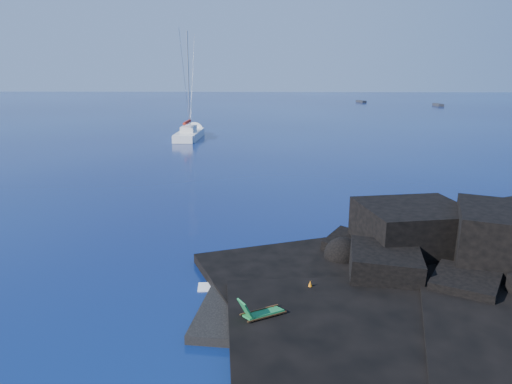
# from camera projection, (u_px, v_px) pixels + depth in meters

# --- Properties ---
(ground) EXTENTS (400.00, 400.00, 0.00)m
(ground) POSITION_uv_depth(u_px,v_px,m) (194.00, 317.00, 19.54)
(ground) COLOR #030431
(ground) RESTS_ON ground
(headland) EXTENTS (24.00, 24.00, 3.60)m
(headland) POSITION_uv_depth(u_px,v_px,m) (497.00, 289.00, 22.06)
(headland) COLOR black
(headland) RESTS_ON ground
(beach) EXTENTS (9.08, 6.86, 0.70)m
(beach) POSITION_uv_depth(u_px,v_px,m) (308.00, 313.00, 19.89)
(beach) COLOR black
(beach) RESTS_ON ground
(surf_foam) EXTENTS (10.00, 8.00, 0.06)m
(surf_foam) POSITION_uv_depth(u_px,v_px,m) (312.00, 269.00, 24.24)
(surf_foam) COLOR white
(surf_foam) RESTS_ON ground
(sailboat) EXTENTS (3.12, 13.96, 14.59)m
(sailboat) POSITION_uv_depth(u_px,v_px,m) (190.00, 138.00, 70.14)
(sailboat) COLOR white
(sailboat) RESTS_ON ground
(deck_chair) EXTENTS (1.81, 1.48, 1.15)m
(deck_chair) POSITION_uv_depth(u_px,v_px,m) (263.00, 308.00, 18.33)
(deck_chair) COLOR #176B35
(deck_chair) RESTS_ON beach
(towel) EXTENTS (1.82, 1.16, 0.04)m
(towel) POSITION_uv_depth(u_px,v_px,m) (298.00, 323.00, 18.37)
(towel) COLOR white
(towel) RESTS_ON beach
(sunbather) EXTENTS (1.65, 0.77, 0.23)m
(sunbather) POSITION_uv_depth(u_px,v_px,m) (298.00, 319.00, 18.33)
(sunbather) COLOR tan
(sunbather) RESTS_ON towel
(marker_cone) EXTENTS (0.36, 0.36, 0.53)m
(marker_cone) POSITION_uv_depth(u_px,v_px,m) (310.00, 287.00, 20.83)
(marker_cone) COLOR orange
(marker_cone) RESTS_ON beach
(distant_boat_a) EXTENTS (2.59, 4.41, 0.56)m
(distant_boat_a) POSITION_uv_depth(u_px,v_px,m) (361.00, 102.00, 146.49)
(distant_boat_a) COLOR #222326
(distant_boat_a) RESTS_ON ground
(distant_boat_b) EXTENTS (1.67, 4.81, 0.63)m
(distant_boat_b) POSITION_uv_depth(u_px,v_px,m) (438.00, 106.00, 132.03)
(distant_boat_b) COLOR #26272B
(distant_boat_b) RESTS_ON ground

